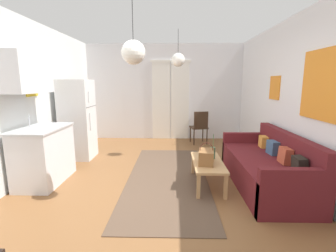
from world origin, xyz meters
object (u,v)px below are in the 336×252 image
object	(u,v)px
bamboo_vase	(213,153)
pendant_lamp_near	(133,52)
couch	(269,168)
accent_chair	(200,126)
handbag	(206,157)
pendant_lamp_far	(178,60)
refrigerator	(78,120)
coffee_table	(208,164)

from	to	relation	value
bamboo_vase	pendant_lamp_near	world-z (taller)	pendant_lamp_near
couch	pendant_lamp_near	bearing A→B (deg)	-164.69
couch	accent_chair	world-z (taller)	accent_chair
handbag	pendant_lamp_far	size ratio (longest dim) A/B	0.47
refrigerator	pendant_lamp_far	bearing A→B (deg)	2.77
handbag	pendant_lamp_near	size ratio (longest dim) A/B	0.41
couch	pendant_lamp_near	size ratio (longest dim) A/B	2.44
handbag	coffee_table	bearing A→B (deg)	70.12
couch	bamboo_vase	bearing A→B (deg)	171.06
coffee_table	bamboo_vase	world-z (taller)	bamboo_vase
coffee_table	handbag	xyz separation A→B (m)	(-0.04, -0.12, 0.16)
bamboo_vase	handbag	world-z (taller)	bamboo_vase
pendant_lamp_near	pendant_lamp_far	bearing A→B (deg)	73.60
pendant_lamp_far	bamboo_vase	bearing A→B (deg)	-67.21
pendant_lamp_near	coffee_table	bearing A→B (deg)	27.58
coffee_table	refrigerator	world-z (taller)	refrigerator
refrigerator	pendant_lamp_far	size ratio (longest dim) A/B	2.25
couch	handbag	distance (m)	1.04
coffee_table	pendant_lamp_near	world-z (taller)	pendant_lamp_near
bamboo_vase	refrigerator	world-z (taller)	refrigerator
couch	pendant_lamp_near	world-z (taller)	pendant_lamp_near
pendant_lamp_far	refrigerator	bearing A→B (deg)	-177.23
couch	refrigerator	bearing A→B (deg)	159.15
couch	refrigerator	world-z (taller)	refrigerator
couch	accent_chair	distance (m)	2.74
couch	pendant_lamp_far	world-z (taller)	pendant_lamp_far
handbag	pendant_lamp_near	distance (m)	1.85
couch	pendant_lamp_far	distance (m)	2.73
pendant_lamp_near	pendant_lamp_far	distance (m)	2.11
refrigerator	handbag	bearing A→B (deg)	-30.14
couch	coffee_table	distance (m)	0.97
coffee_table	accent_chair	bearing A→B (deg)	86.74
pendant_lamp_near	pendant_lamp_far	size ratio (longest dim) A/B	1.14
coffee_table	refrigerator	bearing A→B (deg)	152.36
coffee_table	pendant_lamp_near	bearing A→B (deg)	-152.42
handbag	accent_chair	size ratio (longest dim) A/B	0.40
bamboo_vase	accent_chair	distance (m)	2.47
bamboo_vase	refrigerator	xyz separation A→B (m)	(-2.71, 1.22, 0.35)
bamboo_vase	pendant_lamp_far	xyz separation A→B (m)	(-0.56, 1.33, 1.60)
accent_chair	pendant_lamp_near	distance (m)	3.69
coffee_table	accent_chair	distance (m)	2.61
accent_chair	pendant_lamp_near	size ratio (longest dim) A/B	1.04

